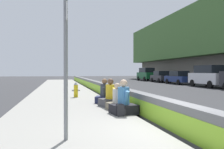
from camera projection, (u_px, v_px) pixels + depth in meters
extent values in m
plane|color=#353538|center=(180.00, 136.00, 6.14)|extent=(160.00, 160.00, 0.00)
cube|color=gray|center=(75.00, 140.00, 5.56)|extent=(80.00, 4.40, 0.14)
cube|color=slate|center=(180.00, 119.00, 6.13)|extent=(76.00, 0.44, 0.85)
cube|color=#8CC62D|center=(172.00, 121.00, 6.08)|extent=(74.48, 0.01, 0.54)
cylinder|color=gray|center=(66.00, 58.00, 5.28)|extent=(0.09, 0.09, 3.60)
cube|color=white|center=(67.00, 12.00, 5.27)|extent=(0.44, 0.02, 0.36)
cube|color=black|center=(67.00, 12.00, 5.28)|extent=(0.30, 0.01, 0.10)
cylinder|color=gold|center=(76.00, 91.00, 14.12)|extent=(0.24, 0.24, 0.72)
cone|color=gray|center=(76.00, 83.00, 14.12)|extent=(0.26, 0.26, 0.16)
cylinder|color=gray|center=(79.00, 90.00, 14.16)|extent=(0.10, 0.12, 0.10)
cylinder|color=gray|center=(73.00, 90.00, 14.09)|extent=(0.10, 0.12, 0.10)
cube|color=black|center=(124.00, 109.00, 8.60)|extent=(0.87, 0.98, 0.33)
cylinder|color=#427FB7|center=(124.00, 96.00, 8.59)|extent=(0.42, 0.42, 0.62)
sphere|color=beige|center=(124.00, 83.00, 8.59)|extent=(0.27, 0.27, 0.27)
cylinder|color=#427FB7|center=(121.00, 97.00, 8.80)|extent=(0.34, 0.20, 0.54)
cylinder|color=#427FB7|center=(126.00, 98.00, 8.38)|extent=(0.34, 0.20, 0.54)
cube|color=#706651|center=(117.00, 106.00, 9.49)|extent=(0.76, 0.85, 0.28)
cylinder|color=beige|center=(117.00, 96.00, 9.49)|extent=(0.36, 0.36, 0.53)
sphere|color=beige|center=(117.00, 86.00, 9.48)|extent=(0.23, 0.23, 0.23)
cylinder|color=beige|center=(115.00, 97.00, 9.67)|extent=(0.29, 0.17, 0.47)
cylinder|color=beige|center=(119.00, 98.00, 9.31)|extent=(0.29, 0.17, 0.47)
cube|color=#424247|center=(110.00, 102.00, 10.45)|extent=(0.93, 1.02, 0.32)
cylinder|color=gold|center=(110.00, 92.00, 10.44)|extent=(0.41, 0.41, 0.61)
sphere|color=brown|center=(110.00, 82.00, 10.44)|extent=(0.27, 0.27, 0.27)
cylinder|color=gold|center=(108.00, 93.00, 10.64)|extent=(0.34, 0.22, 0.54)
cylinder|color=gold|center=(113.00, 94.00, 10.24)|extent=(0.34, 0.22, 0.54)
cube|color=#23284C|center=(104.00, 100.00, 11.57)|extent=(0.94, 1.02, 0.31)
cylinder|color=#333842|center=(104.00, 90.00, 11.56)|extent=(0.40, 0.40, 0.59)
sphere|color=#8E6647|center=(104.00, 81.00, 11.56)|extent=(0.26, 0.26, 0.26)
cylinder|color=#333842|center=(105.00, 91.00, 11.78)|extent=(0.33, 0.23, 0.52)
cylinder|color=#333842|center=(104.00, 92.00, 11.35)|extent=(0.33, 0.23, 0.52)
cube|color=#232328|center=(120.00, 110.00, 8.14)|extent=(0.32, 0.22, 0.40)
cube|color=#232328|center=(124.00, 112.00, 8.18)|extent=(0.22, 0.06, 0.20)
cube|color=silver|center=(209.00, 78.00, 25.02)|extent=(4.82, 1.98, 1.10)
cube|color=black|center=(209.00, 69.00, 24.91)|extent=(3.12, 1.77, 0.80)
cylinder|color=black|center=(193.00, 83.00, 26.31)|extent=(0.76, 0.23, 0.76)
cylinder|color=black|center=(207.00, 83.00, 26.73)|extent=(0.76, 0.23, 0.76)
cylinder|color=black|center=(210.00, 85.00, 23.32)|extent=(0.76, 0.23, 0.76)
cube|color=navy|center=(179.00, 79.00, 31.04)|extent=(4.57, 1.97, 0.72)
cube|color=black|center=(179.00, 74.00, 30.93)|extent=(2.26, 1.70, 0.66)
cylinder|color=black|center=(167.00, 81.00, 32.21)|extent=(0.67, 0.24, 0.66)
cylinder|color=black|center=(179.00, 81.00, 32.66)|extent=(0.67, 0.24, 0.66)
cylinder|color=black|center=(179.00, 82.00, 29.43)|extent=(0.67, 0.24, 0.66)
cylinder|color=black|center=(191.00, 82.00, 29.87)|extent=(0.67, 0.24, 0.66)
cube|color=#28282D|center=(161.00, 78.00, 36.56)|extent=(4.55, 1.93, 0.72)
cube|color=black|center=(161.00, 73.00, 36.46)|extent=(2.25, 1.68, 0.66)
cylinder|color=black|center=(152.00, 80.00, 37.82)|extent=(0.67, 0.24, 0.66)
cylinder|color=black|center=(162.00, 80.00, 38.15)|extent=(0.67, 0.24, 0.66)
cylinder|color=black|center=(159.00, 81.00, 34.99)|extent=(0.67, 0.24, 0.66)
cylinder|color=black|center=(170.00, 80.00, 35.32)|extent=(0.67, 0.24, 0.66)
cube|color=#145128|center=(146.00, 76.00, 42.56)|extent=(4.84, 2.02, 1.10)
cube|color=black|center=(147.00, 70.00, 42.45)|extent=(3.13, 1.79, 0.80)
cylinder|color=black|center=(138.00, 78.00, 43.84)|extent=(0.76, 0.24, 0.76)
cylinder|color=black|center=(148.00, 78.00, 44.28)|extent=(0.76, 0.24, 0.76)
cylinder|color=black|center=(145.00, 79.00, 40.86)|extent=(0.76, 0.24, 0.76)
cylinder|color=black|center=(155.00, 79.00, 41.30)|extent=(0.76, 0.24, 0.76)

